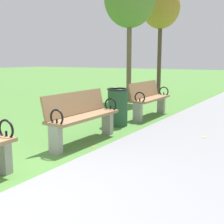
{
  "coord_description": "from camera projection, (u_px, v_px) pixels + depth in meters",
  "views": [
    {
      "loc": [
        2.65,
        -1.52,
        1.48
      ],
      "look_at": [
        -0.05,
        2.8,
        0.55
      ],
      "focal_mm": 46.98,
      "sensor_mm": 36.0,
      "label": 1
    }
  ],
  "objects": [
    {
      "name": "trash_bin",
      "position": [
        118.0,
        107.0,
        6.52
      ],
      "size": [
        0.48,
        0.48,
        0.84
      ],
      "color": "#234C2D",
      "rests_on": "ground"
    },
    {
      "name": "scattered_leaves",
      "position": [
        84.0,
        138.0,
        5.55
      ],
      "size": [
        4.21,
        9.68,
        0.02
      ],
      "color": "brown",
      "rests_on": "ground"
    },
    {
      "name": "park_bench_3",
      "position": [
        149.0,
        98.0,
        7.53
      ],
      "size": [
        0.49,
        1.61,
        0.9
      ],
      "color": "#93704C",
      "rests_on": "ground"
    },
    {
      "name": "tree_2",
      "position": [
        161.0,
        8.0,
        12.01
      ],
      "size": [
        1.57,
        1.57,
        4.44
      ],
      "color": "#4C3D2D",
      "rests_on": "ground"
    },
    {
      "name": "tree_1",
      "position": [
        130.0,
        0.0,
        9.78
      ],
      "size": [
        1.72,
        1.72,
        4.4
      ],
      "color": "brown",
      "rests_on": "ground"
    },
    {
      "name": "park_bench_2",
      "position": [
        82.0,
        116.0,
        5.2
      ],
      "size": [
        0.49,
        1.61,
        0.9
      ],
      "color": "#93704C",
      "rests_on": "ground"
    }
  ]
}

